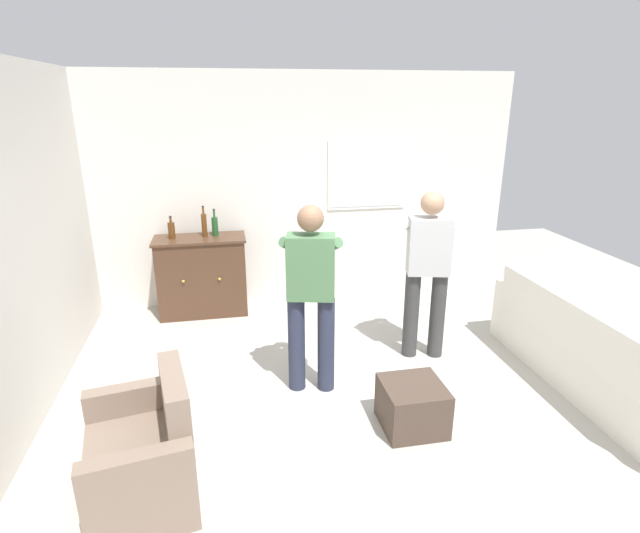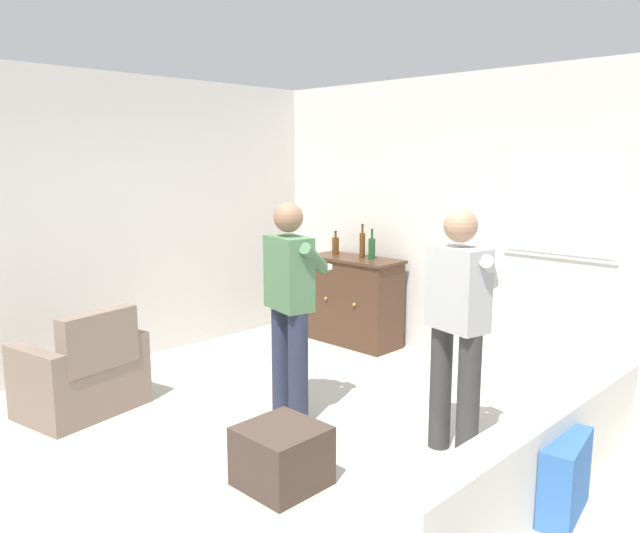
{
  "view_description": "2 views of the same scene",
  "coord_description": "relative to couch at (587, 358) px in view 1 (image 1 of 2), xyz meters",
  "views": [
    {
      "loc": [
        -1.05,
        -3.46,
        2.5
      ],
      "look_at": [
        -0.29,
        0.46,
        1.14
      ],
      "focal_mm": 28.0,
      "sensor_mm": 36.0,
      "label": 1
    },
    {
      "loc": [
        2.98,
        -2.69,
        1.99
      ],
      "look_at": [
        -0.13,
        0.5,
        1.22
      ],
      "focal_mm": 35.0,
      "sensor_mm": 36.0,
      "label": 2
    }
  ],
  "objects": [
    {
      "name": "ottoman",
      "position": [
        -1.69,
        -0.19,
        -0.14
      ],
      "size": [
        0.47,
        0.47,
        0.37
      ],
      "primitive_type": "cube",
      "color": "#47382D",
      "rests_on": "ground"
    },
    {
      "name": "person_standing_left",
      "position": [
        -2.37,
        0.52,
        0.61
      ],
      "size": [
        0.54,
        0.51,
        1.68
      ],
      "color": "#282D42",
      "rests_on": "ground"
    },
    {
      "name": "wall_back_with_window",
      "position": [
        -1.98,
        2.75,
        1.08
      ],
      "size": [
        5.2,
        0.15,
        2.8
      ],
      "color": "silver",
      "rests_on": "ground"
    },
    {
      "name": "person_standing_right",
      "position": [
        -1.16,
        0.91,
        0.61
      ],
      "size": [
        0.54,
        0.51,
        1.68
      ],
      "color": "#383838",
      "rests_on": "ground"
    },
    {
      "name": "ground",
      "position": [
        -2.0,
        0.09,
        -0.33
      ],
      "size": [
        10.4,
        10.4,
        0.0
      ],
      "primitive_type": "plane",
      "color": "#B2ADA3"
    },
    {
      "name": "bottle_wine_green",
      "position": [
        -3.29,
        2.44,
        0.77
      ],
      "size": [
        0.06,
        0.06,
        0.36
      ],
      "color": "#593314",
      "rests_on": "sideboard_cabinet"
    },
    {
      "name": "armchair",
      "position": [
        -3.66,
        -0.53,
        -0.04
      ],
      "size": [
        0.78,
        0.98,
        0.85
      ],
      "color": "#7F6B5B",
      "rests_on": "ground"
    },
    {
      "name": "bottle_liquor_amber",
      "position": [
        -3.66,
        2.42,
        0.72
      ],
      "size": [
        0.08,
        0.08,
        0.26
      ],
      "color": "#593314",
      "rests_on": "sideboard_cabinet"
    },
    {
      "name": "couch",
      "position": [
        0.0,
        0.0,
        0.0
      ],
      "size": [
        0.57,
        2.42,
        0.86
      ],
      "color": "silver",
      "rests_on": "ground"
    },
    {
      "name": "bottle_spirits_clear",
      "position": [
        -3.17,
        2.45,
        0.74
      ],
      "size": [
        0.07,
        0.07,
        0.32
      ],
      "color": "#1E4C23",
      "rests_on": "sideboard_cabinet"
    },
    {
      "name": "sideboard_cabinet",
      "position": [
        -3.36,
        2.39,
        0.15
      ],
      "size": [
        1.06,
        0.49,
        0.95
      ],
      "color": "#472D1E",
      "rests_on": "ground"
    }
  ]
}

